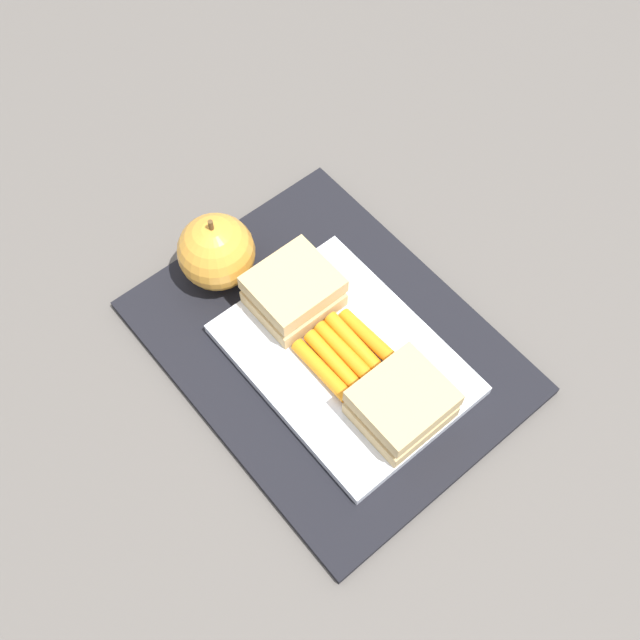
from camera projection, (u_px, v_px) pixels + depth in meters
The scene contains 7 objects.
ground_plane at pixel (328, 349), 0.77m from camera, with size 2.40×2.40×0.00m, color #56514C.
lunchbag_mat at pixel (328, 347), 0.77m from camera, with size 0.36×0.28×0.01m, color black.
food_tray at pixel (345, 359), 0.75m from camera, with size 0.23×0.17×0.01m, color white.
sandwich_half_left at pixel (402, 404), 0.70m from camera, with size 0.07×0.08×0.04m.
sandwich_half_right at pixel (294, 291), 0.75m from camera, with size 0.07×0.08×0.04m.
carrot_sticks_bundle at pixel (345, 353), 0.74m from camera, with size 0.08×0.07×0.02m.
apple at pixel (216, 252), 0.77m from camera, with size 0.08×0.08×0.09m.
Camera 1 is at (-0.27, 0.23, 0.69)m, focal length 43.27 mm.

